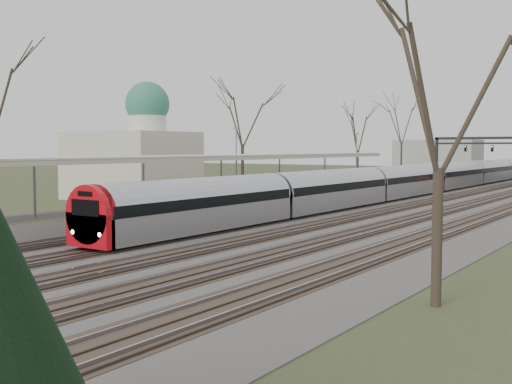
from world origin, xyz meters
The scene contains 7 objects.
track_bed centered at (0.26, 55.00, 0.06)m, with size 24.00×160.00×0.22m.
platform centered at (-9.05, 37.50, 0.50)m, with size 3.50×69.00×1.00m, color #9E9B93.
canopy centered at (-9.05, 32.99, 3.93)m, with size 4.10×50.00×3.11m.
dome_building centered at (-21.71, 38.00, 3.72)m, with size 10.00×8.00×10.30m.
tree_west_far centered at (-17.00, 48.00, 8.02)m, with size 5.50×5.50×11.33m.
tree_east_near centered at (13.00, 15.00, 6.55)m, with size 4.50×4.50×9.27m.
train_near centered at (-2.50, 60.53, 1.48)m, with size 2.62×90.21×3.05m.
Camera 1 is at (18.85, -3.02, 4.63)m, focal length 45.00 mm.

